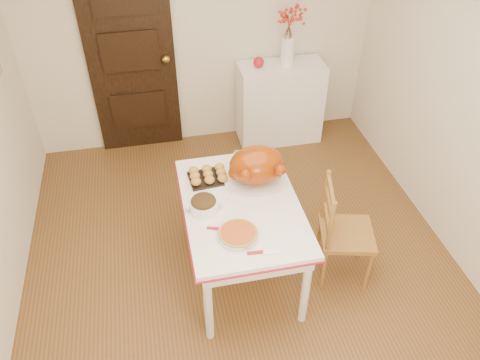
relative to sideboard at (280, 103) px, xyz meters
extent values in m
cube|color=#573616|center=(-0.79, -1.78, -0.44)|extent=(3.50, 4.00, 0.00)
cube|color=beige|center=(-0.79, 0.22, 0.81)|extent=(3.50, 0.00, 2.50)
cube|color=black|center=(-1.49, 0.19, 0.59)|extent=(0.85, 0.06, 2.06)
cube|color=white|center=(0.00, 0.00, 0.00)|extent=(0.88, 0.39, 0.88)
sphere|color=#AD1523|center=(-0.25, 0.00, 0.50)|extent=(0.11, 0.11, 0.11)
cylinder|color=#B74A19|center=(-0.90, -2.12, 0.33)|extent=(0.29, 0.29, 0.06)
cylinder|color=white|center=(-0.74, -1.35, 0.36)|extent=(0.09, 0.09, 0.12)
camera|label=1|loc=(-1.35, -4.30, 2.61)|focal=35.70mm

